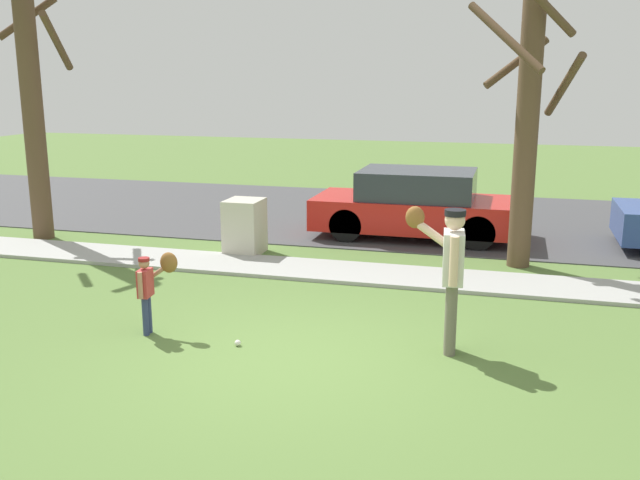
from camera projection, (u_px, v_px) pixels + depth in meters
name	position (u px, v px, depth m)	size (l,w,h in m)	color
ground_plane	(354.00, 276.00, 11.29)	(48.00, 48.00, 0.00)	#567538
sidewalk_strip	(356.00, 273.00, 11.37)	(36.00, 1.20, 0.06)	#A3A39E
road_surface	(403.00, 216.00, 16.07)	(36.00, 6.80, 0.02)	#424244
person_adult	(449.00, 264.00, 7.98)	(0.72, 0.60, 1.69)	#6B6656
person_child	(152.00, 281.00, 8.65)	(0.44, 0.43, 1.02)	navy
baseball	(238.00, 343.00, 8.37)	(0.07, 0.07, 0.07)	white
utility_cabinet	(245.00, 227.00, 12.65)	(0.62, 0.70, 0.98)	beige
street_tree_near	(528.00, 119.00, 11.36)	(1.84, 1.88, 4.58)	brown
street_tree_far	(30.00, 80.00, 13.26)	(1.85, 1.89, 5.77)	brown
parked_hatchback_red	(417.00, 205.00, 13.85)	(4.00, 1.75, 1.33)	red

